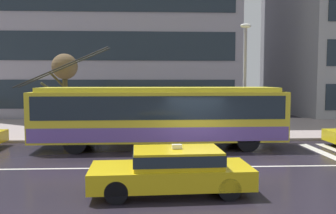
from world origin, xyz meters
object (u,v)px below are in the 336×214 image
trolleybus (160,115)px  taxi_oncoming_near (173,168)px  bus_shelter (134,101)px  pedestrian_approaching_curb (142,108)px  pedestrian_walking_past (124,116)px  street_tree_bare (65,70)px  street_lamp (245,70)px  pedestrian_at_shelter (212,107)px

trolleybus → taxi_oncoming_near: trolleybus is taller
taxi_oncoming_near → bus_shelter: bearing=99.3°
trolleybus → pedestrian_approaching_curb: (-0.90, 2.71, 0.09)m
trolleybus → bus_shelter: trolleybus is taller
bus_shelter → pedestrian_walking_past: bearing=122.1°
trolleybus → street_tree_bare: bearing=148.5°
pedestrian_walking_past → street_lamp: street_lamp is taller
pedestrian_at_shelter → street_lamp: 2.65m
pedestrian_approaching_curb → pedestrian_walking_past: (-1.09, 1.41, -0.56)m
pedestrian_at_shelter → pedestrian_walking_past: (-4.95, 1.47, -0.64)m
trolleybus → street_tree_bare: (-5.15, 3.16, 2.16)m
pedestrian_approaching_curb → street_lamp: street_lamp is taller
bus_shelter → street_tree_bare: bearing=179.7°
trolleybus → bus_shelter: bearing=113.7°
taxi_oncoming_near → street_tree_bare: street_tree_bare is taller
pedestrian_approaching_curb → taxi_oncoming_near: bearing=-83.1°
street_tree_bare → trolleybus: bearing=-31.5°
street_tree_bare → pedestrian_approaching_curb: bearing=-6.1°
pedestrian_approaching_curb → street_lamp: 5.95m
pedestrian_approaching_curb → pedestrian_walking_past: 1.86m
bus_shelter → street_lamp: bearing=-7.9°
bus_shelter → street_lamp: size_ratio=0.70×
pedestrian_at_shelter → street_tree_bare: street_tree_bare is taller
pedestrian_approaching_curb → street_lamp: bearing=-4.1°
street_lamp → taxi_oncoming_near: bearing=-116.1°
pedestrian_at_shelter → pedestrian_approaching_curb: pedestrian_at_shelter is taller
pedestrian_at_shelter → street_lamp: size_ratio=0.32×
bus_shelter → trolleybus: bearing=-66.3°
trolleybus → street_lamp: (4.65, 2.31, 2.19)m
trolleybus → street_lamp: street_lamp is taller
pedestrian_walking_past → street_tree_bare: bearing=-163.2°
pedestrian_approaching_curb → street_tree_bare: street_tree_bare is taller
street_lamp → bus_shelter: bearing=172.1°
bus_shelter → pedestrian_at_shelter: size_ratio=2.19×
pedestrian_walking_past → street_tree_bare: 4.22m
taxi_oncoming_near → pedestrian_at_shelter: size_ratio=2.35×
taxi_oncoming_near → bus_shelter: size_ratio=1.07×
pedestrian_at_shelter → street_tree_bare: 8.37m
pedestrian_approaching_curb → street_tree_bare: 4.75m
pedestrian_at_shelter → street_lamp: bearing=-11.3°
pedestrian_approaching_curb → trolleybus: bearing=-71.5°
trolleybus → street_lamp: size_ratio=2.04×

